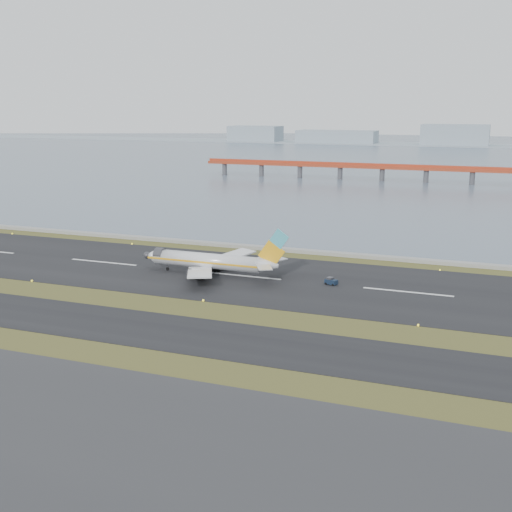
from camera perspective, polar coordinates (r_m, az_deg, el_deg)
The scene contains 9 objects.
ground at distance 131.47m, azimuth -6.11°, elevation -4.95°, with size 1000.00×1000.00×0.00m, color #3E4B1B.
taxiway_strip at distance 121.46m, azimuth -8.67°, elevation -6.54°, with size 1000.00×18.00×0.10m, color black.
runway_strip at distance 157.66m, azimuth -1.22°, elevation -1.78°, with size 1000.00×45.00×0.10m, color black.
seawall at distance 184.93m, azimuth 2.25°, elevation 0.59°, with size 1000.00×2.50×1.00m, color #979691.
bay_water at distance 575.57m, azimuth 15.13°, elevation 8.65°, with size 1400.00×800.00×1.30m, color #4D5D6E.
red_pier at distance 364.72m, azimuth 14.92°, elevation 7.46°, with size 260.00×5.00×10.20m.
far_shoreline at distance 733.40m, azimuth 17.55°, elevation 9.84°, with size 1400.00×80.00×60.50m.
airliner at distance 158.28m, azimuth -3.92°, elevation -0.48°, with size 38.52×32.89×12.80m.
pushback_tug at distance 150.71m, azimuth 6.69°, elevation -2.25°, with size 3.21×2.46×1.82m.
Camera 1 is at (56.94, -111.30, 40.66)m, focal length 45.00 mm.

